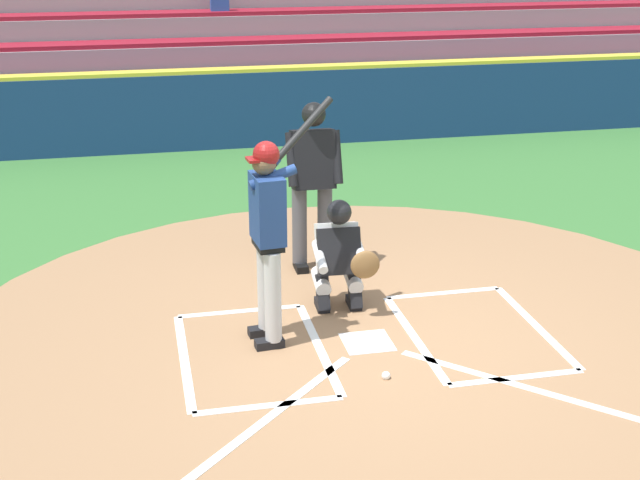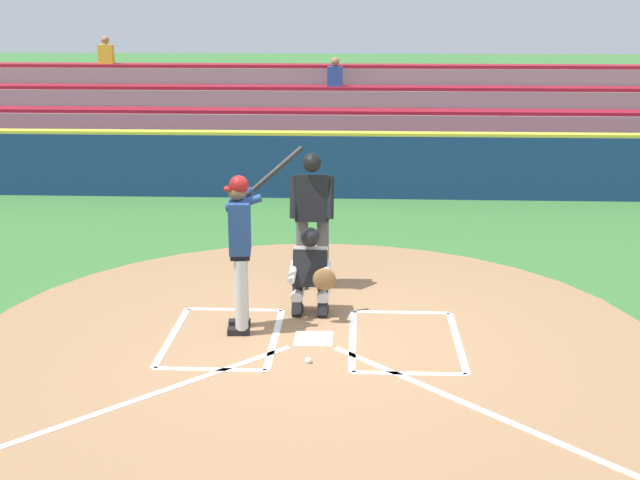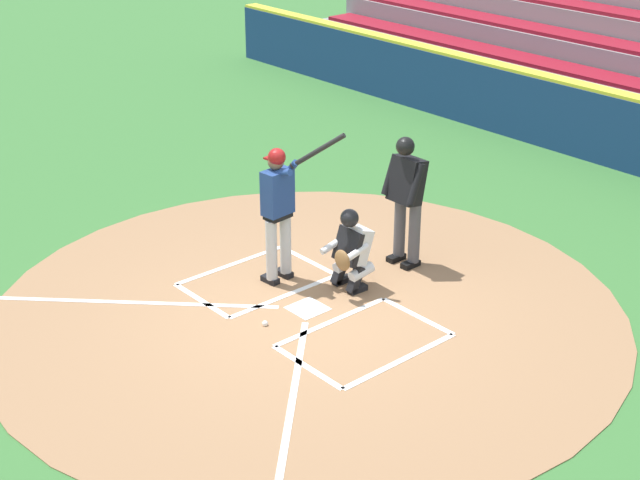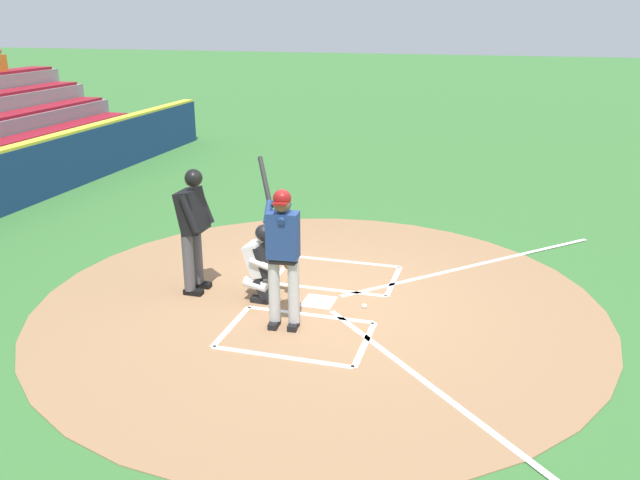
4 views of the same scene
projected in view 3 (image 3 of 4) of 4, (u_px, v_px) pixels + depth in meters
The scene contains 7 objects.
ground_plane at pixel (308, 309), 12.09m from camera, with size 120.00×120.00×0.00m, color #387033.
dirt_circle at pixel (308, 309), 12.09m from camera, with size 8.00×8.00×0.01m, color #99704C.
home_plate_and_chalk at pixel (252, 331), 11.56m from camera, with size 7.93×4.91×0.01m.
batter at pixel (279, 205), 12.36m from camera, with size 0.89×0.79×2.13m.
catcher at pixel (351, 248), 12.37m from camera, with size 0.59×0.62×1.13m.
plate_umpire at pixel (406, 192), 12.83m from camera, with size 0.58×0.41×1.86m.
baseball at pixel (265, 323), 11.69m from camera, with size 0.07×0.07×0.07m, color white.
Camera 3 is at (-8.11, 6.86, 5.85)m, focal length 53.66 mm.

